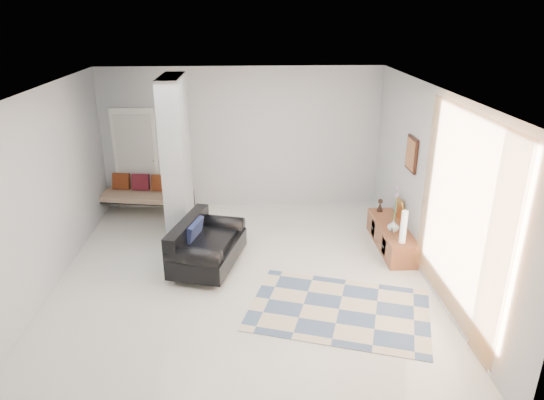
{
  "coord_description": "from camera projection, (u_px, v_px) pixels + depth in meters",
  "views": [
    {
      "loc": [
        0.13,
        -6.4,
        3.79
      ],
      "look_at": [
        0.48,
        0.6,
        1.03
      ],
      "focal_mm": 32.0,
      "sensor_mm": 36.0,
      "label": 1
    }
  ],
  "objects": [
    {
      "name": "floor",
      "position": [
        242.0,
        278.0,
        7.33
      ],
      "size": [
        6.0,
        6.0,
        0.0
      ],
      "primitive_type": "plane",
      "color": "silver",
      "rests_on": "ground"
    },
    {
      "name": "ceiling",
      "position": [
        237.0,
        91.0,
        6.3
      ],
      "size": [
        6.0,
        6.0,
        0.0
      ],
      "primitive_type": "plane",
      "rotation": [
        3.14,
        0.0,
        0.0
      ],
      "color": "white",
      "rests_on": "wall_back"
    },
    {
      "name": "wall_back",
      "position": [
        242.0,
        139.0,
        9.6
      ],
      "size": [
        6.0,
        0.0,
        6.0
      ],
      "primitive_type": "plane",
      "rotation": [
        1.57,
        0.0,
        0.0
      ],
      "color": "silver",
      "rests_on": "ground"
    },
    {
      "name": "wall_front",
      "position": [
        236.0,
        318.0,
        4.03
      ],
      "size": [
        6.0,
        0.0,
        6.0
      ],
      "primitive_type": "plane",
      "rotation": [
        -1.57,
        0.0,
        0.0
      ],
      "color": "silver",
      "rests_on": "ground"
    },
    {
      "name": "wall_left",
      "position": [
        41.0,
        195.0,
        6.69
      ],
      "size": [
        0.0,
        6.0,
        6.0
      ],
      "primitive_type": "plane",
      "rotation": [
        1.57,
        0.0,
        1.57
      ],
      "color": "silver",
      "rests_on": "ground"
    },
    {
      "name": "wall_right",
      "position": [
        432.0,
        188.0,
        6.94
      ],
      "size": [
        0.0,
        6.0,
        6.0
      ],
      "primitive_type": "plane",
      "rotation": [
        1.57,
        0.0,
        -1.57
      ],
      "color": "silver",
      "rests_on": "ground"
    },
    {
      "name": "partition_column",
      "position": [
        177.0,
        160.0,
        8.25
      ],
      "size": [
        0.35,
        1.2,
        2.8
      ],
      "primitive_type": "cube",
      "color": "#9FA3A6",
      "rests_on": "floor"
    },
    {
      "name": "hallway_door",
      "position": [
        136.0,
        159.0,
        9.61
      ],
      "size": [
        0.85,
        0.06,
        2.04
      ],
      "primitive_type": "cube",
      "color": "white",
      "rests_on": "floor"
    },
    {
      "name": "curtain",
      "position": [
        460.0,
        217.0,
        5.85
      ],
      "size": [
        0.0,
        2.55,
        2.55
      ],
      "primitive_type": "plane",
      "rotation": [
        1.57,
        0.0,
        1.57
      ],
      "color": "#D08636",
      "rests_on": "wall_right"
    },
    {
      "name": "wall_art",
      "position": [
        412.0,
        154.0,
        7.69
      ],
      "size": [
        0.04,
        0.45,
        0.55
      ],
      "primitive_type": "cube",
      "color": "black",
      "rests_on": "wall_right"
    },
    {
      "name": "media_console",
      "position": [
        391.0,
        236.0,
        8.21
      ],
      "size": [
        0.45,
        1.6,
        0.8
      ],
      "color": "brown",
      "rests_on": "floor"
    },
    {
      "name": "loveseat",
      "position": [
        204.0,
        246.0,
        7.54
      ],
      "size": [
        1.2,
        1.62,
        0.76
      ],
      "rotation": [
        0.0,
        0.0,
        -0.27
      ],
      "color": "silver",
      "rests_on": "floor"
    },
    {
      "name": "daybed",
      "position": [
        145.0,
        193.0,
        9.53
      ],
      "size": [
        1.84,
        1.04,
        0.77
      ],
      "rotation": [
        0.0,
        0.0,
        -0.18
      ],
      "color": "black",
      "rests_on": "floor"
    },
    {
      "name": "area_rug",
      "position": [
        339.0,
        309.0,
        6.55
      ],
      "size": [
        2.73,
        2.22,
        0.01
      ],
      "primitive_type": "cube",
      "rotation": [
        0.0,
        0.0,
        -0.31
      ],
      "color": "beige",
      "rests_on": "floor"
    },
    {
      "name": "cylinder_lamp",
      "position": [
        404.0,
        227.0,
        7.47
      ],
      "size": [
        0.1,
        0.1,
        0.53
      ],
      "primitive_type": "cylinder",
      "color": "white",
      "rests_on": "media_console"
    },
    {
      "name": "bronze_figurine",
      "position": [
        380.0,
        205.0,
        8.68
      ],
      "size": [
        0.13,
        0.13,
        0.23
      ],
      "primitive_type": null,
      "rotation": [
        0.0,
        0.0,
        -0.12
      ],
      "color": "#321E16",
      "rests_on": "media_console"
    },
    {
      "name": "vase",
      "position": [
        393.0,
        226.0,
        7.9
      ],
      "size": [
        0.2,
        0.2,
        0.2
      ],
      "primitive_type": "imported",
      "rotation": [
        0.0,
        0.0,
        -0.07
      ],
      "color": "silver",
      "rests_on": "media_console"
    }
  ]
}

